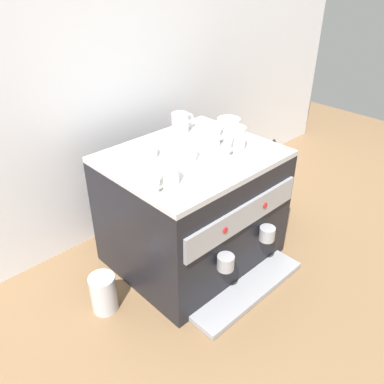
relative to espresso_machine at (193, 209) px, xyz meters
The scene contains 12 objects.
ground_plane 0.22m from the espresso_machine, 90.00° to the left, with size 4.00×4.00×0.00m, color brown.
tiled_backsplash_wall 0.51m from the espresso_machine, 90.00° to the left, with size 2.80×0.03×1.11m, color silver.
espresso_machine is the anchor object (origin of this frame).
ceramic_cup_0 0.33m from the espresso_machine, 59.18° to the left, with size 0.10×0.06×0.08m.
ceramic_cup_1 0.26m from the espresso_machine, 165.35° to the right, with size 0.11×0.07×0.07m.
ceramic_cup_2 0.31m from the espresso_machine, 29.43° to the right, with size 0.11×0.07×0.08m.
ceramic_cup_3 0.33m from the espresso_machine, 155.78° to the right, with size 0.11×0.08×0.06m.
ceramic_cup_4 0.32m from the espresso_machine, ahead, with size 0.12×0.08×0.08m.
ceramic_bowl_0 0.26m from the espresso_machine, 12.22° to the left, with size 0.10×0.10×0.04m.
ceramic_bowl_1 0.30m from the espresso_machine, 140.62° to the left, with size 0.12×0.12×0.04m.
coffee_grinder 0.46m from the espresso_machine, ahead, with size 0.15×0.15×0.37m.
milk_pitcher 0.44m from the espresso_machine, behind, with size 0.09×0.09×0.14m, color #B7B7BC.
Camera 1 is at (-0.86, -0.89, 1.04)m, focal length 37.22 mm.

